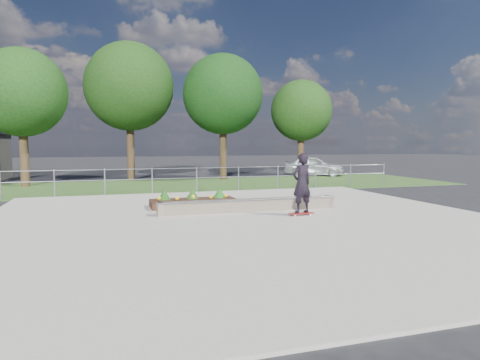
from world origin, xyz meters
name	(u,v)px	position (x,y,z in m)	size (l,w,h in m)	color
ground	(249,222)	(0.00, 0.00, 0.00)	(120.00, 120.00, 0.00)	black
grass_verge	(184,185)	(0.00, 11.00, 0.01)	(30.00, 8.00, 0.02)	#2F4E1F
concrete_slab	(249,221)	(0.00, 0.00, 0.03)	(15.00, 15.00, 0.06)	#A19A8F
fence	(197,176)	(0.00, 7.50, 0.77)	(20.06, 0.06, 1.20)	#95979D
tree_far_left	(21,93)	(-8.00, 13.00, 4.85)	(4.55, 4.55, 7.15)	#362415
tree_mid_left	(129,87)	(-2.50, 15.00, 5.61)	(5.25, 5.25, 8.25)	#302013
tree_mid_right	(223,95)	(3.00, 14.00, 5.23)	(4.90, 4.90, 7.70)	black
tree_far_right	(301,111)	(9.00, 15.50, 4.48)	(4.20, 4.20, 6.60)	#382516
grind_ledge	(250,205)	(0.54, 1.53, 0.26)	(6.00, 0.44, 0.43)	brown
planter_bed	(194,201)	(-1.00, 3.16, 0.24)	(3.00, 1.20, 0.61)	black
skateboarder	(302,183)	(1.80, 0.26, 1.06)	(0.80, 0.58, 1.93)	silver
parked_car	(314,166)	(9.77, 15.02, 0.70)	(1.65, 4.09, 1.39)	silver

